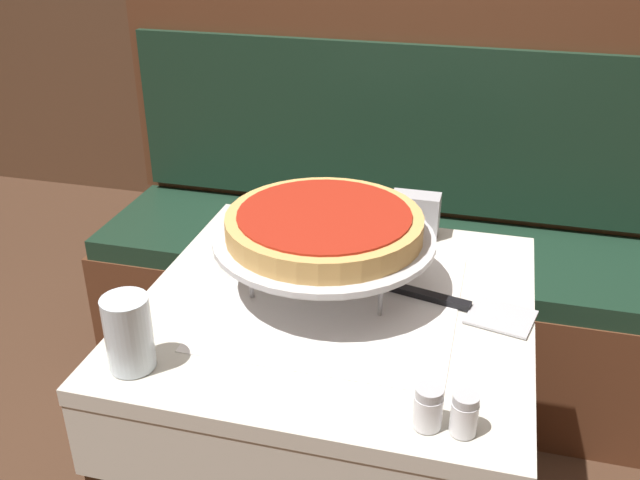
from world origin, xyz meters
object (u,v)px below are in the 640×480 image
water_glass_near (129,333)px  salt_shaker (428,407)px  deep_dish_pizza (324,224)px  pepper_shaker (464,414)px  condiment_caddy (513,75)px  dining_table_front (335,351)px  pizza_server (456,304)px  pizza_pan_stand (324,241)px  booth_bench (390,267)px  napkin_holder (415,214)px  dining_table_rear (528,123)px

water_glass_near → salt_shaker: 0.46m
deep_dish_pizza → pepper_shaker: size_ratio=5.65×
salt_shaker → condiment_caddy: (0.08, 1.82, 0.01)m
dining_table_front → condiment_caddy: condiment_caddy is taller
deep_dish_pizza → pizza_server: deep_dish_pizza is taller
water_glass_near → pizza_pan_stand: bearing=53.2°
booth_bench → napkin_holder: (0.12, -0.51, 0.43)m
water_glass_near → salt_shaker: water_glass_near is taller
dining_table_rear → pepper_shaker: 1.77m
booth_bench → pizza_pan_stand: 0.91m
dining_table_rear → condiment_caddy: condiment_caddy is taller
pizza_server → water_glass_near: size_ratio=2.50×
pizza_pan_stand → condiment_caddy: size_ratio=2.60×
water_glass_near → dining_table_front: bearing=45.3°
booth_bench → water_glass_near: booth_bench is taller
dining_table_rear → deep_dish_pizza: deep_dish_pizza is taller
pizza_server → napkin_holder: napkin_holder is taller
dining_table_front → dining_table_rear: 1.51m
dining_table_rear → pizza_server: size_ratio=2.43×
deep_dish_pizza → pepper_shaker: (0.28, -0.32, -0.10)m
salt_shaker → napkin_holder: (-0.10, 0.58, 0.01)m
pizza_pan_stand → dining_table_rear: bearing=75.2°
dining_table_front → deep_dish_pizza: 0.24m
napkin_holder → condiment_caddy: bearing=81.8°
pizza_server → water_glass_near: water_glass_near is taller
napkin_holder → pizza_server: bearing=-67.1°
pizza_server → pepper_shaker: size_ratio=4.90×
dining_table_rear → condiment_caddy: bearing=138.0°
pizza_pan_stand → water_glass_near: bearing=-126.8°
dining_table_front → condiment_caddy: size_ratio=4.82×
water_glass_near → pepper_shaker: water_glass_near is taller
pizza_pan_stand → pepper_shaker: pizza_pan_stand is taller
pizza_server → water_glass_near: bearing=-147.6°
water_glass_near → napkin_holder: bearing=57.5°
dining_table_front → booth_bench: bearing=91.6°
booth_bench → salt_shaker: (0.22, -1.10, 0.41)m
condiment_caddy → pizza_server: bearing=-92.5°
pizza_server → napkin_holder: bearing=112.9°
dining_table_rear → booth_bench: bearing=-119.2°
booth_bench → condiment_caddy: 0.89m
deep_dish_pizza → dining_table_rear: bearing=75.2°
pizza_server → salt_shaker: size_ratio=4.77×
condiment_caddy → water_glass_near: bearing=-106.6°
water_glass_near → condiment_caddy: (0.54, 1.80, -0.01)m
salt_shaker → napkin_holder: 0.59m
dining_table_rear → water_glass_near: size_ratio=6.06×
deep_dish_pizza → condiment_caddy: bearing=78.3°
dining_table_rear → pizza_server: 1.45m
dining_table_rear → napkin_holder: size_ratio=7.38×
dining_table_front → pizza_server: (0.21, 0.03, 0.11)m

